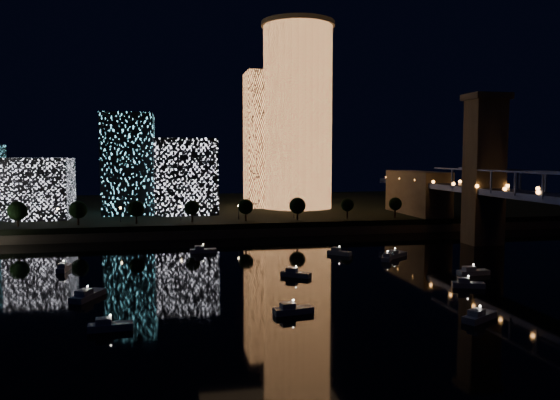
{
  "coord_description": "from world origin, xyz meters",
  "views": [
    {
      "loc": [
        -37.5,
        -114.8,
        29.66
      ],
      "look_at": [
        -3.45,
        55.0,
        15.52
      ],
      "focal_mm": 35.0,
      "sensor_mm": 36.0,
      "label": 1
    }
  ],
  "objects": [
    {
      "name": "esplanade_trees",
      "position": [
        -42.66,
        88.0,
        10.47
      ],
      "size": [
        166.06,
        6.95,
        8.97
      ],
      "color": "black",
      "rests_on": "far_bank"
    },
    {
      "name": "seawall",
      "position": [
        0.0,
        82.0,
        1.5
      ],
      "size": [
        420.0,
        6.0,
        3.0
      ],
      "primitive_type": "cube",
      "color": "#6B5E4C",
      "rests_on": "ground"
    },
    {
      "name": "tower_rectangular",
      "position": [
        7.95,
        144.59,
        37.03
      ],
      "size": [
        20.13,
        20.13,
        64.06
      ],
      "primitive_type": "cube",
      "color": "#E88B4A",
      "rests_on": "far_bank"
    },
    {
      "name": "ground",
      "position": [
        0.0,
        0.0,
        0.0
      ],
      "size": [
        520.0,
        520.0,
        0.0
      ],
      "primitive_type": "plane",
      "color": "black",
      "rests_on": "ground"
    },
    {
      "name": "tower_cylindrical",
      "position": [
        21.11,
        135.33,
        48.06
      ],
      "size": [
        34.0,
        34.0,
        85.87
      ],
      "color": "#E88B4A",
      "rests_on": "far_bank"
    },
    {
      "name": "midrise_blocks",
      "position": [
        -67.75,
        123.92,
        21.83
      ],
      "size": [
        110.73,
        40.72,
        42.31
      ],
      "color": "silver",
      "rests_on": "far_bank"
    },
    {
      "name": "far_bank",
      "position": [
        0.0,
        160.0,
        2.5
      ],
      "size": [
        420.0,
        160.0,
        5.0
      ],
      "primitive_type": "cube",
      "color": "black",
      "rests_on": "ground"
    },
    {
      "name": "motorboats",
      "position": [
        -6.28,
        11.4,
        0.81
      ],
      "size": [
        106.5,
        83.61,
        2.78
      ],
      "color": "silver",
      "rests_on": "ground"
    },
    {
      "name": "street_lamps",
      "position": [
        -34.0,
        94.0,
        9.02
      ],
      "size": [
        132.7,
        0.7,
        5.65
      ],
      "color": "black",
      "rests_on": "far_bank"
    }
  ]
}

